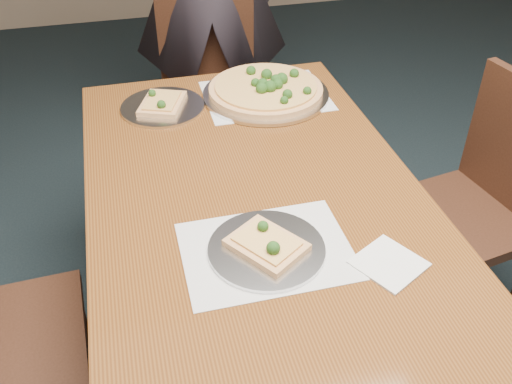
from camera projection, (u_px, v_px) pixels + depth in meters
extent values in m
cube|color=#552C11|center=(256.00, 199.00, 1.56)|extent=(0.90, 1.50, 0.04)
cylinder|color=black|center=(117.00, 185.00, 2.24)|extent=(0.07, 0.07, 0.70)
cylinder|color=black|center=(305.00, 158.00, 2.39)|extent=(0.07, 0.07, 0.70)
cube|color=black|center=(205.00, 112.00, 2.50)|extent=(0.52, 0.52, 0.04)
cylinder|color=black|center=(163.00, 179.00, 2.51)|extent=(0.04, 0.04, 0.43)
cylinder|color=black|center=(174.00, 136.00, 2.79)|extent=(0.04, 0.04, 0.43)
cylinder|color=black|center=(245.00, 180.00, 2.50)|extent=(0.04, 0.04, 0.43)
cylinder|color=black|center=(248.00, 137.00, 2.78)|extent=(0.04, 0.04, 0.43)
cube|color=black|center=(206.00, 43.00, 2.51)|extent=(0.41, 0.15, 0.44)
cube|color=black|center=(4.00, 346.00, 1.50)|extent=(0.44, 0.44, 0.04)
cylinder|color=black|center=(85.00, 335.00, 1.82)|extent=(0.04, 0.04, 0.43)
cube|color=black|center=(457.00, 219.00, 1.92)|extent=(0.48, 0.48, 0.04)
cylinder|color=black|center=(374.00, 251.00, 2.13)|extent=(0.04, 0.04, 0.43)
cylinder|color=black|center=(451.00, 226.00, 2.25)|extent=(0.04, 0.04, 0.43)
cylinder|color=black|center=(434.00, 320.00, 1.87)|extent=(0.04, 0.04, 0.43)
cube|color=white|center=(266.00, 96.00, 1.98)|extent=(0.42, 0.32, 0.00)
cube|color=white|center=(267.00, 251.00, 1.36)|extent=(0.40, 0.30, 0.00)
cylinder|color=silver|center=(266.00, 94.00, 1.98)|extent=(0.44, 0.44, 0.01)
cylinder|color=tan|center=(266.00, 90.00, 1.97)|extent=(0.39, 0.39, 0.02)
cylinder|color=#FFED85|center=(266.00, 86.00, 1.96)|extent=(0.35, 0.35, 0.01)
sphere|color=#1B3F13|center=(255.00, 83.00, 1.95)|extent=(0.03, 0.03, 0.03)
sphere|color=#1B3F13|center=(276.00, 80.00, 1.96)|extent=(0.04, 0.04, 0.04)
sphere|color=#1B3F13|center=(287.00, 94.00, 1.88)|extent=(0.03, 0.03, 0.03)
sphere|color=#1B3F13|center=(251.00, 71.00, 2.03)|extent=(0.03, 0.03, 0.03)
sphere|color=#1B3F13|center=(270.00, 87.00, 1.92)|extent=(0.04, 0.04, 0.04)
sphere|color=#1B3F13|center=(267.00, 74.00, 2.00)|extent=(0.04, 0.04, 0.04)
sphere|color=#1B3F13|center=(294.00, 73.00, 2.01)|extent=(0.03, 0.03, 0.03)
sphere|color=#1B3F13|center=(263.00, 84.00, 1.94)|extent=(0.04, 0.04, 0.04)
sphere|color=#1B3F13|center=(284.00, 100.00, 1.85)|extent=(0.03, 0.03, 0.03)
sphere|color=#1B3F13|center=(262.00, 88.00, 1.91)|extent=(0.04, 0.04, 0.04)
sphere|color=#1B3F13|center=(307.00, 91.00, 1.91)|extent=(0.03, 0.03, 0.03)
sphere|color=#1B3F13|center=(278.00, 84.00, 1.94)|extent=(0.04, 0.04, 0.04)
sphere|color=#1B3F13|center=(282.00, 79.00, 1.97)|extent=(0.04, 0.04, 0.04)
cylinder|color=silver|center=(267.00, 249.00, 1.35)|extent=(0.28, 0.28, 0.01)
cube|color=tan|center=(267.00, 245.00, 1.34)|extent=(0.20, 0.21, 0.02)
cube|color=#FFED85|center=(267.00, 241.00, 1.34)|extent=(0.16, 0.17, 0.01)
sphere|color=#1B3F13|center=(273.00, 248.00, 1.30)|extent=(0.03, 0.03, 0.03)
sphere|color=#1B3F13|center=(263.00, 226.00, 1.36)|extent=(0.03, 0.03, 0.03)
cylinder|color=silver|center=(163.00, 107.00, 1.91)|extent=(0.28, 0.28, 0.01)
cube|color=tan|center=(162.00, 103.00, 1.90)|extent=(0.18, 0.21, 0.02)
cube|color=#FFED85|center=(162.00, 100.00, 1.90)|extent=(0.14, 0.17, 0.01)
sphere|color=#1B3F13|center=(161.00, 104.00, 1.85)|extent=(0.03, 0.03, 0.03)
sphere|color=#1B3F13|center=(152.00, 93.00, 1.92)|extent=(0.03, 0.03, 0.03)
cube|color=white|center=(389.00, 263.00, 1.32)|extent=(0.19, 0.19, 0.01)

